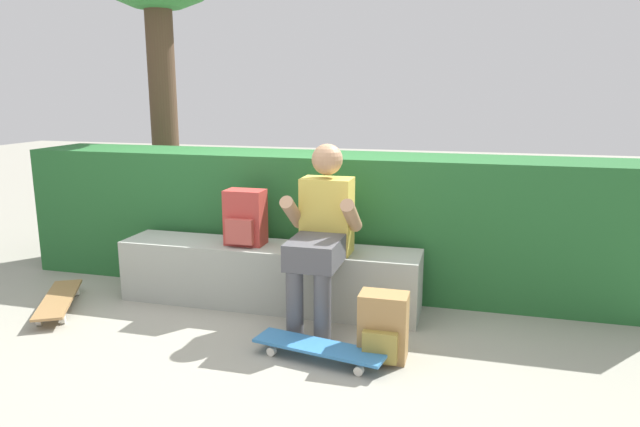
{
  "coord_description": "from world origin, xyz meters",
  "views": [
    {
      "loc": [
        1.41,
        -3.35,
        1.54
      ],
      "look_at": [
        0.36,
        0.52,
        0.68
      ],
      "focal_mm": 32.0,
      "sensor_mm": 36.0,
      "label": 1
    }
  ],
  "objects": [
    {
      "name": "hedge_row",
      "position": [
        0.27,
        0.98,
        0.53
      ],
      "size": [
        4.98,
        0.64,
        1.06
      ],
      "color": "#245F2C",
      "rests_on": "ground"
    },
    {
      "name": "skateboard_near_person",
      "position": [
        0.59,
        -0.36,
        0.07
      ],
      "size": [
        0.82,
        0.34,
        0.09
      ],
      "color": "teal",
      "rests_on": "ground"
    },
    {
      "name": "skateboard_beside_bench",
      "position": [
        -1.43,
        -0.09,
        0.07
      ],
      "size": [
        0.56,
        0.8,
        0.09
      ],
      "color": "olive",
      "rests_on": "ground"
    },
    {
      "name": "backpack_on_ground",
      "position": [
        0.95,
        -0.25,
        0.19
      ],
      "size": [
        0.28,
        0.23,
        0.4
      ],
      "color": "#A37A47",
      "rests_on": "ground"
    },
    {
      "name": "backpack_on_bench",
      "position": [
        -0.17,
        0.38,
        0.65
      ],
      "size": [
        0.28,
        0.23,
        0.4
      ],
      "color": "#B23833",
      "rests_on": "bench_main"
    },
    {
      "name": "person_skater",
      "position": [
        0.46,
        0.19,
        0.65
      ],
      "size": [
        0.49,
        0.62,
        1.2
      ],
      "color": "gold",
      "rests_on": "ground"
    },
    {
      "name": "ground_plane",
      "position": [
        0.0,
        0.0,
        0.0
      ],
      "size": [
        24.0,
        24.0,
        0.0
      ],
      "primitive_type": "plane",
      "color": "gray"
    },
    {
      "name": "bench_main",
      "position": [
        0.0,
        0.39,
        0.23
      ],
      "size": [
        2.2,
        0.41,
        0.45
      ],
      "color": "#9B9F96",
      "rests_on": "ground"
    }
  ]
}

